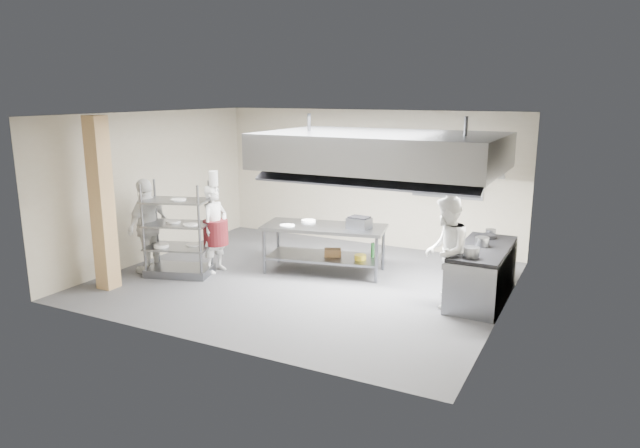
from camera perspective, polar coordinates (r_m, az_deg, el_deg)
The scene contains 23 objects.
floor at distance 10.51m, azimuth -1.58°, elevation -5.65°, with size 7.00×7.00×0.00m, color #38383A.
ceiling at distance 9.96m, azimuth -1.69°, elevation 10.92°, with size 7.00×7.00×0.00m, color silver.
wall_back at distance 12.81m, azimuth 4.81°, elevation 4.61°, with size 7.00×7.00×0.00m, color tan.
wall_left at distance 12.18m, azimuth -16.29°, elevation 3.69°, with size 6.00×6.00×0.00m, color tan.
wall_right at distance 9.03m, azimuth 18.28°, elevation 0.43°, with size 6.00×6.00×0.00m, color tan.
column at distance 10.44m, azimuth -20.96°, elevation 1.86°, with size 0.30×0.30×3.00m, color tan.
exhaust_hood at distance 9.83m, azimuth 6.20°, elevation 7.31°, with size 4.00×2.50×0.60m, color gray.
hood_strip_a at distance 10.21m, azimuth 1.41°, elevation 5.79°, with size 1.60×0.12×0.04m, color white.
hood_strip_b at distance 9.58m, azimuth 11.20°, elevation 5.07°, with size 1.60×0.12×0.04m, color white.
wall_shelf at distance 12.10m, azimuth 12.45°, elevation 3.85°, with size 1.50×0.28×0.04m, color gray.
island at distance 10.87m, azimuth 0.43°, elevation -2.50°, with size 2.30×0.96×0.91m, color gray, non-canonical shape.
island_worktop at distance 10.77m, azimuth 0.43°, elevation -0.32°, with size 2.30×0.96×0.06m, color gray.
island_undershelf at distance 10.92m, azimuth 0.43°, elevation -3.28°, with size 2.12×0.86×0.04m, color slate.
pass_rack at distance 10.93m, azimuth -14.07°, elevation -0.50°, with size 1.18×0.69×1.77m, color slate, non-canonical shape.
cooking_range at distance 9.85m, azimuth 15.88°, elevation -4.90°, with size 0.80×2.00×0.84m, color gray.
range_top at distance 9.72m, azimuth 16.04°, elevation -2.37°, with size 0.78×1.96×0.06m, color black.
chef_head at distance 10.99m, azimuth -10.44°, elevation -0.48°, with size 0.61×0.40×1.68m, color silver.
chef_line at distance 9.30m, azimuth 12.49°, elevation -2.71°, with size 0.87×0.68×1.79m, color white.
chef_plating at distance 11.29m, azimuth -16.84°, elevation -0.14°, with size 1.06×0.44×1.81m, color silver.
griddle at distance 10.56m, azimuth 3.94°, elevation 0.09°, with size 0.40×0.31×0.20m, color slate.
wicker_basket at distance 10.87m, azimuth 1.28°, elevation -2.87°, with size 0.32×0.22×0.14m, color olive.
stockpot at distance 9.72m, azimuth 15.89°, elevation -1.71°, with size 0.22×0.22×0.16m, color gray.
plate_stack at distance 11.00m, azimuth -13.97°, elevation -2.10°, with size 0.28×0.28×0.05m, color white.
Camera 1 is at (4.77, -8.74, 3.37)m, focal length 32.00 mm.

